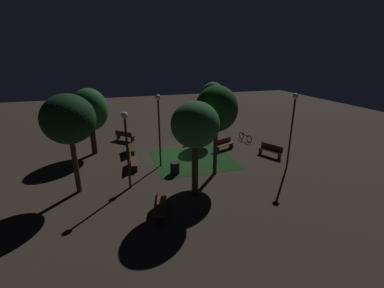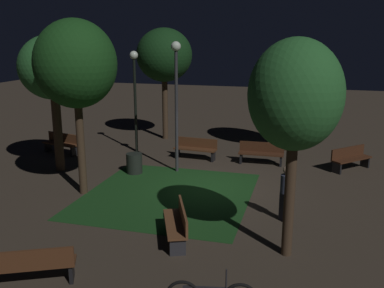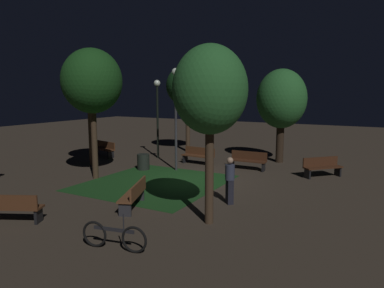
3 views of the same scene
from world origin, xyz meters
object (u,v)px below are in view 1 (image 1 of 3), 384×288
Objects in this scene: tree_back_right at (217,109)px; tree_back_left at (69,120)px; bench_lawn_edge at (224,144)px; tree_left_canopy at (195,126)px; bench_front_right at (129,148)px; bench_near_trees at (159,205)px; pedestrian at (192,133)px; lamp_post_near_wall at (126,138)px; tree_near_wall at (90,110)px; bench_corner at (133,161)px; tree_tall_center at (213,97)px; bicycle at (245,137)px; bench_path_side at (125,135)px; bench_by_lamp at (271,150)px; lamp_post_path_center at (293,119)px; lamp_post_plaza_east at (159,119)px; trash_bin at (175,168)px.

tree_back_left is at bearing -90.68° from tree_back_right.
tree_left_canopy is at bearing -35.64° from bench_lawn_edge.
bench_front_right is 7.43m from bench_lawn_edge.
bench_near_trees is 0.36× the size of tree_left_canopy.
lamp_post_near_wall is at bearing -40.18° from pedestrian.
bench_corner is at bearing 35.50° from tree_near_wall.
tree_tall_center is 4.54m from bicycle.
bicycle is (-2.98, 10.02, -0.14)m from bench_corner.
pedestrian reaches higher than bench_lawn_edge.
bench_path_side is 0.37× the size of lamp_post_near_wall.
bench_by_lamp is 0.36× the size of tree_tall_center.
bench_front_right is 8.18m from tree_tall_center.
tree_back_left reaches higher than bicycle.
tree_near_wall is at bearing -43.43° from bench_path_side.
bench_by_lamp is 6.79m from pedestrian.
lamp_post_path_center is (0.22, 10.39, 0.33)m from lamp_post_near_wall.
pedestrian is at bearing 126.76° from bench_corner.
tree_tall_center is at bearing -160.11° from lamp_post_path_center.
bench_front_right is 10.03m from bicycle.
pedestrian reaches higher than bench_corner.
lamp_post_plaza_east is (-4.41, -1.07, -0.61)m from tree_left_canopy.
bench_near_trees is 0.37× the size of tree_tall_center.
bicycle is at bearing 112.33° from tree_back_left.
bicycle reaches higher than bench_path_side.
lamp_post_near_wall is at bearing -60.71° from bench_lawn_edge.
bench_by_lamp is at bearing 44.04° from pedestrian.
bench_lawn_edge is 0.36× the size of tree_left_canopy.
bench_lawn_edge is at bearing 107.61° from lamp_post_plaza_east.
lamp_post_plaza_east is (3.86, 4.42, -0.09)m from tree_near_wall.
bench_by_lamp is 0.37× the size of tree_near_wall.
bench_near_trees is 0.37× the size of tree_near_wall.
lamp_post_plaza_east is 6.08m from pedestrian.
tree_back_right is 7.30× the size of trash_bin.
bench_path_side is 8.35m from trash_bin.
tree_left_canopy is 2.99× the size of bicycle.
lamp_post_near_wall is at bearing -60.77° from bicycle.
tree_near_wall reaches higher than bench_front_right.
bench_lawn_edge is at bearing -149.81° from lamp_post_path_center.
tree_near_wall is 6.13m from tree_back_left.
lamp_post_path_center reaches higher than bench_corner.
tree_back_right is at bearing -96.05° from lamp_post_path_center.
trash_bin is (-1.33, -7.48, -2.97)m from lamp_post_path_center.
lamp_post_path_center is (-2.89, 9.28, 2.88)m from bench_near_trees.
lamp_post_near_wall is 12.26m from bicycle.
tree_near_wall is at bearing -161.55° from lamp_post_near_wall.
bench_lawn_edge is 9.97m from bench_near_trees.
tree_near_wall is at bearing -108.43° from bench_front_right.
lamp_post_plaza_east is at bearing -72.39° from bench_lawn_edge.
bench_by_lamp is at bearing 28.87° from tree_tall_center.
bench_front_right is 10.74m from bench_by_lamp.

